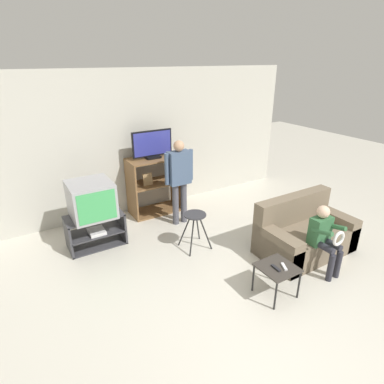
{
  "coord_description": "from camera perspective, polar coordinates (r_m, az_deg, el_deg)",
  "views": [
    {
      "loc": [
        -2.22,
        -1.73,
        2.76
      ],
      "look_at": [
        0.04,
        2.04,
        0.9
      ],
      "focal_mm": 30.0,
      "sensor_mm": 36.0,
      "label": 1
    }
  ],
  "objects": [
    {
      "name": "television_main",
      "position": [
        5.04,
        -17.49,
        -1.25
      ],
      "size": [
        0.63,
        0.65,
        0.54
      ],
      "color": "#9E9EA3",
      "rests_on": "tv_stand"
    },
    {
      "name": "person_seated_child",
      "position": [
        4.68,
        22.51,
        -7.06
      ],
      "size": [
        0.33,
        0.43,
        0.96
      ],
      "color": "#2D2D38",
      "rests_on": "ground_plane"
    },
    {
      "name": "snack_table",
      "position": [
        4.15,
        14.89,
        -13.32
      ],
      "size": [
        0.44,
        0.44,
        0.41
      ],
      "color": "#38332D",
      "rests_on": "ground_plane"
    },
    {
      "name": "wall_back",
      "position": [
        6.09,
        -8.72,
        8.75
      ],
      "size": [
        6.4,
        0.06,
        2.6
      ],
      "color": "beige",
      "rests_on": "ground_plane"
    },
    {
      "name": "couch",
      "position": [
        5.19,
        19.2,
        -7.08
      ],
      "size": [
        1.43,
        0.81,
        0.83
      ],
      "color": "#756651",
      "rests_on": "ground_plane"
    },
    {
      "name": "ground_plane",
      "position": [
        3.95,
        16.17,
        -22.63
      ],
      "size": [
        18.0,
        18.0,
        0.0
      ],
      "primitive_type": "plane",
      "color": "beige"
    },
    {
      "name": "remote_control_black",
      "position": [
        4.08,
        14.68,
        -12.93
      ],
      "size": [
        0.05,
        0.15,
        0.02
      ],
      "primitive_type": "cube",
      "rotation": [
        0.0,
        0.0,
        -0.07
      ],
      "color": "#232328",
      "rests_on": "snack_table"
    },
    {
      "name": "remote_control_white",
      "position": [
        4.13,
        16.06,
        -12.63
      ],
      "size": [
        0.1,
        0.15,
        0.02
      ],
      "primitive_type": "cube",
      "rotation": [
        0.0,
        0.0,
        -0.46
      ],
      "color": "silver",
      "rests_on": "snack_table"
    },
    {
      "name": "folding_stool",
      "position": [
        4.88,
        0.53,
        -5.07
      ],
      "size": [
        0.42,
        0.38,
        0.58
      ],
      "color": "black",
      "rests_on": "ground_plane"
    },
    {
      "name": "television_flat",
      "position": [
        5.81,
        -7.08,
        8.28
      ],
      "size": [
        0.75,
        0.2,
        0.5
      ],
      "color": "black",
      "rests_on": "media_shelf"
    },
    {
      "name": "person_standing_adult",
      "position": [
        5.46,
        -2.28,
        3.03
      ],
      "size": [
        0.53,
        0.2,
        1.51
      ],
      "color": "#4C4C56",
      "rests_on": "ground_plane"
    },
    {
      "name": "media_shelf",
      "position": [
        6.05,
        -6.63,
        1.27
      ],
      "size": [
        0.96,
        0.52,
        1.07
      ],
      "color": "brown",
      "rests_on": "ground_plane"
    },
    {
      "name": "tv_stand",
      "position": [
        5.26,
        -16.74,
        -6.59
      ],
      "size": [
        0.86,
        0.46,
        0.52
      ],
      "color": "#38383D",
      "rests_on": "ground_plane"
    }
  ]
}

